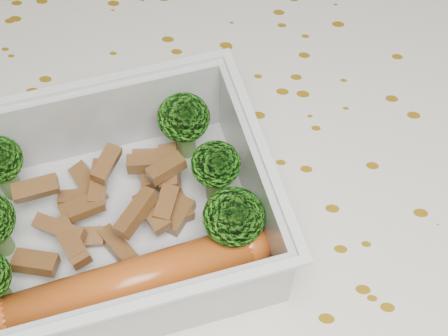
# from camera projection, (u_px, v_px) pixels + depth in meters

# --- Properties ---
(dining_table) EXTENTS (1.40, 0.90, 0.75)m
(dining_table) POSITION_uv_depth(u_px,v_px,m) (214.00, 244.00, 0.50)
(dining_table) COLOR brown
(dining_table) RESTS_ON ground
(tablecloth) EXTENTS (1.46, 0.96, 0.19)m
(tablecloth) POSITION_uv_depth(u_px,v_px,m) (214.00, 214.00, 0.45)
(tablecloth) COLOR silver
(tablecloth) RESTS_ON dining_table
(lunch_container) EXTENTS (0.24, 0.22, 0.07)m
(lunch_container) POSITION_uv_depth(u_px,v_px,m) (111.00, 221.00, 0.38)
(lunch_container) COLOR silver
(lunch_container) RESTS_ON tablecloth
(broccoli_florets) EXTENTS (0.18, 0.15, 0.05)m
(broccoli_florets) POSITION_uv_depth(u_px,v_px,m) (112.00, 192.00, 0.37)
(broccoli_florets) COLOR #608C3F
(broccoli_florets) RESTS_ON lunch_container
(meat_pile) EXTENTS (0.11, 0.10, 0.03)m
(meat_pile) POSITION_uv_depth(u_px,v_px,m) (116.00, 202.00, 0.39)
(meat_pile) COLOR brown
(meat_pile) RESTS_ON lunch_container
(sausage) EXTENTS (0.16, 0.09, 0.03)m
(sausage) POSITION_uv_depth(u_px,v_px,m) (132.00, 283.00, 0.36)
(sausage) COLOR #AC4B16
(sausage) RESTS_ON lunch_container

